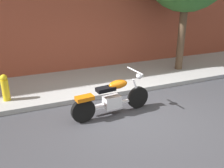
# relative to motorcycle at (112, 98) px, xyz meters

# --- Properties ---
(ground_plane) EXTENTS (60.00, 60.00, 0.00)m
(ground_plane) POSITION_rel_motorcycle_xyz_m (0.48, -0.36, -0.45)
(ground_plane) COLOR #38383D
(sidewalk) EXTENTS (25.88, 2.67, 0.14)m
(sidewalk) POSITION_rel_motorcycle_xyz_m (0.48, 2.32, -0.38)
(sidewalk) COLOR #9C9C9C
(sidewalk) RESTS_ON ground
(motorcycle) EXTENTS (2.22, 0.70, 1.11)m
(motorcycle) POSITION_rel_motorcycle_xyz_m (0.00, 0.00, 0.00)
(motorcycle) COLOR black
(motorcycle) RESTS_ON ground
(fire_hydrant) EXTENTS (0.20, 0.20, 0.91)m
(fire_hydrant) POSITION_rel_motorcycle_xyz_m (-2.51, 1.67, 0.00)
(fire_hydrant) COLOR gold
(fire_hydrant) RESTS_ON ground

